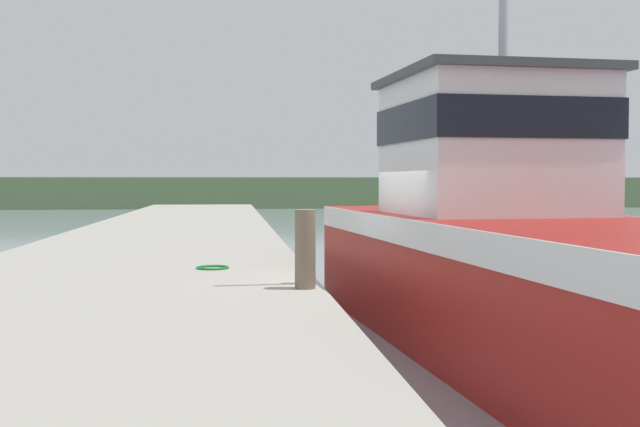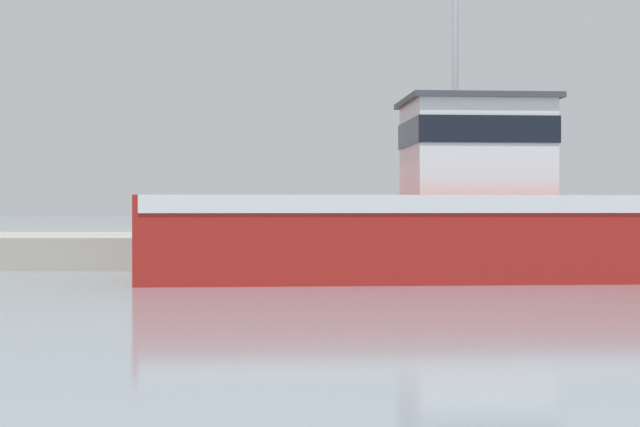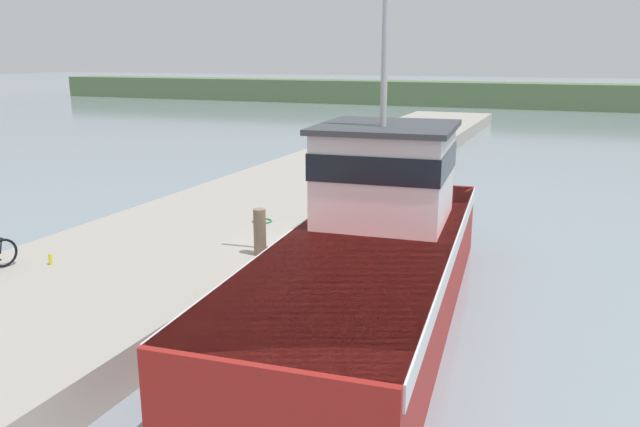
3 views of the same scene
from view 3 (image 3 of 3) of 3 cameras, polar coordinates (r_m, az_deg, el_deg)
ground_plane at (r=15.38m, az=0.03°, el=-6.52°), size 320.00×320.00×0.00m
dock_pier at (r=17.13m, az=-12.80°, el=-3.23°), size 6.21×80.00×0.83m
fishing_boat_main at (r=13.59m, az=5.20°, el=-3.11°), size 4.39×13.92×8.82m
mooring_post at (r=14.86m, az=-5.53°, el=-1.69°), size 0.30×0.30×1.12m
hose_coil at (r=17.95m, az=-5.32°, el=-0.69°), size 0.57×0.57×0.04m
water_bottle_on_curb at (r=15.48m, az=-23.43°, el=-3.86°), size 0.07×0.07×0.26m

